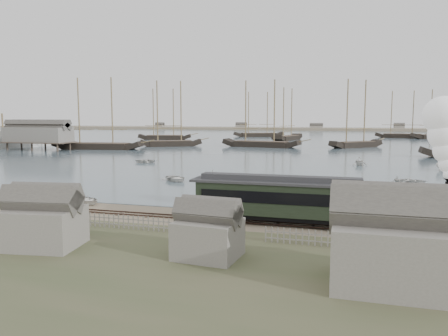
# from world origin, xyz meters

# --- Properties ---
(ground) EXTENTS (600.00, 600.00, 0.00)m
(ground) POSITION_xyz_m (0.00, 0.00, 0.00)
(ground) COLOR gray
(ground) RESTS_ON ground
(harbor_water) EXTENTS (600.00, 336.00, 0.06)m
(harbor_water) POSITION_xyz_m (0.00, 170.00, 0.03)
(harbor_water) COLOR #42535E
(harbor_water) RESTS_ON ground
(rail_track) EXTENTS (120.00, 1.80, 0.16)m
(rail_track) POSITION_xyz_m (0.00, -2.00, 0.04)
(rail_track) COLOR #36251D
(rail_track) RESTS_ON ground
(picket_fence_west) EXTENTS (19.00, 0.10, 1.20)m
(picket_fence_west) POSITION_xyz_m (-6.50, -7.00, 0.00)
(picket_fence_west) COLOR slate
(picket_fence_west) RESTS_ON ground
(picket_fence_east) EXTENTS (15.00, 0.10, 1.20)m
(picket_fence_east) POSITION_xyz_m (12.50, -7.50, 0.00)
(picket_fence_east) COLOR slate
(picket_fence_east) RESTS_ON ground
(shed_left) EXTENTS (5.00, 4.00, 4.10)m
(shed_left) POSITION_xyz_m (-10.00, -13.00, 0.00)
(shed_left) COLOR slate
(shed_left) RESTS_ON ground
(shed_mid) EXTENTS (4.00, 3.50, 3.60)m
(shed_mid) POSITION_xyz_m (2.00, -12.00, 0.00)
(shed_mid) COLOR slate
(shed_mid) RESTS_ON ground
(shed_right) EXTENTS (6.00, 5.00, 5.10)m
(shed_right) POSITION_xyz_m (13.00, -14.00, 0.00)
(shed_right) COLOR slate
(shed_right) RESTS_ON ground
(far_spit) EXTENTS (500.00, 20.00, 1.80)m
(far_spit) POSITION_xyz_m (0.00, 250.00, 0.00)
(far_spit) COLOR gray
(far_spit) RESTS_ON ground
(locomotive) EXTENTS (8.38, 3.13, 10.45)m
(locomotive) POSITION_xyz_m (17.36, -2.00, 4.80)
(locomotive) COLOR black
(locomotive) RESTS_ON ground
(passenger_coach) EXTENTS (15.25, 2.94, 3.70)m
(passenger_coach) POSITION_xyz_m (5.11, -2.00, 2.33)
(passenger_coach) COLOR black
(passenger_coach) RESTS_ON ground
(beached_dinghy) EXTENTS (4.16, 4.97, 0.88)m
(beached_dinghy) POSITION_xyz_m (-16.22, 1.14, 0.44)
(beached_dinghy) COLOR silver
(beached_dinghy) RESTS_ON ground
(rowboat_0) EXTENTS (5.00, 5.25, 0.88)m
(rowboat_0) POSITION_xyz_m (-12.85, 18.62, 0.50)
(rowboat_0) COLOR silver
(rowboat_0) RESTS_ON harbor_water
(rowboat_1) EXTENTS (2.61, 2.98, 1.51)m
(rowboat_1) POSITION_xyz_m (-8.01, 21.09, 0.81)
(rowboat_1) COLOR silver
(rowboat_1) RESTS_ON harbor_water
(rowboat_2) EXTENTS (3.37, 1.49, 1.27)m
(rowboat_2) POSITION_xyz_m (10.80, 16.28, 0.69)
(rowboat_2) COLOR silver
(rowboat_2) RESTS_ON harbor_water
(rowboat_3) EXTENTS (3.24, 4.30, 0.84)m
(rowboat_3) POSITION_xyz_m (18.95, 25.16, 0.48)
(rowboat_3) COLOR silver
(rowboat_3) RESTS_ON harbor_water
(rowboat_4) EXTENTS (4.57, 4.45, 1.83)m
(rowboat_4) POSITION_xyz_m (16.46, 18.51, 0.98)
(rowboat_4) COLOR silver
(rowboat_4) RESTS_ON harbor_water
(rowboat_5) EXTENTS (4.43, 3.00, 1.60)m
(rowboat_5) POSITION_xyz_m (26.11, 42.82, 0.86)
(rowboat_5) COLOR silver
(rowboat_5) RESTS_ON harbor_water
(rowboat_6) EXTENTS (3.11, 4.26, 0.86)m
(rowboat_6) POSITION_xyz_m (-28.26, 39.89, 0.49)
(rowboat_6) COLOR silver
(rowboat_6) RESTS_ON harbor_water
(rowboat_7) EXTENTS (4.03, 3.81, 1.68)m
(rowboat_7) POSITION_xyz_m (12.72, 46.42, 0.90)
(rowboat_7) COLOR silver
(rowboat_7) RESTS_ON harbor_water
(schooner_0) EXTENTS (26.10, 9.03, 20.00)m
(schooner_0) POSITION_xyz_m (-57.01, 69.10, 10.06)
(schooner_0) COLOR black
(schooner_0) RESTS_ON harbor_water
(schooner_1) EXTENTS (18.45, 12.62, 20.00)m
(schooner_1) POSITION_xyz_m (-41.84, 85.34, 10.06)
(schooner_1) COLOR black
(schooner_1) RESTS_ON harbor_water
(schooner_2) EXTENTS (24.15, 9.09, 20.00)m
(schooner_2) POSITION_xyz_m (-14.66, 89.89, 10.06)
(schooner_2) COLOR black
(schooner_2) RESTS_ON harbor_water
(schooner_3) EXTENTS (15.94, 15.62, 20.00)m
(schooner_3) POSITION_xyz_m (12.66, 95.76, 10.06)
(schooner_3) COLOR black
(schooner_3) RESTS_ON harbor_water
(schooner_6) EXTENTS (21.00, 9.67, 20.00)m
(schooner_6) POSITION_xyz_m (-59.04, 119.86, 10.06)
(schooner_6) COLOR black
(schooner_6) RESTS_ON harbor_water
(schooner_7) EXTENTS (9.95, 21.88, 20.00)m
(schooner_7) POSITION_xyz_m (-12.01, 128.94, 10.06)
(schooner_7) COLOR black
(schooner_7) RESTS_ON harbor_water
(schooner_8) EXTENTS (22.30, 6.42, 20.00)m
(schooner_8) POSITION_xyz_m (32.32, 160.51, 10.06)
(schooner_8) COLOR black
(schooner_8) RESTS_ON harbor_water
(schooner_9) EXTENTS (25.38, 10.10, 20.00)m
(schooner_9) POSITION_xyz_m (47.23, 155.00, 10.06)
(schooner_9) COLOR black
(schooner_9) RESTS_ON harbor_water
(schooner_10) EXTENTS (22.38, 13.78, 20.00)m
(schooner_10) POSITION_xyz_m (-28.18, 152.92, 10.06)
(schooner_10) COLOR black
(schooner_10) RESTS_ON harbor_water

